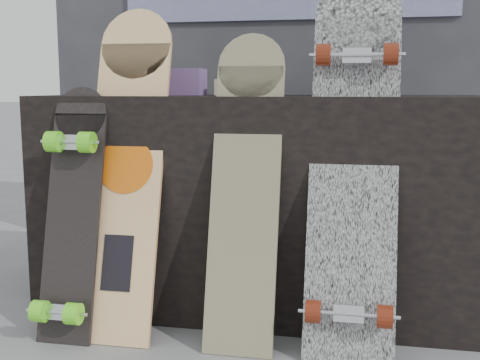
% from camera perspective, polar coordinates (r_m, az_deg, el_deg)
% --- Properties ---
extents(ground, '(60.00, 60.00, 0.00)m').
position_cam_1_polar(ground, '(1.93, -0.64, -16.61)').
color(ground, slate).
rests_on(ground, ground).
extents(vendor_table, '(1.60, 0.60, 0.80)m').
position_cam_1_polar(vendor_table, '(2.28, 1.94, -2.09)').
color(vendor_table, black).
rests_on(vendor_table, ground).
extents(booth, '(2.40, 0.22, 2.20)m').
position_cam_1_polar(booth, '(3.09, 4.65, 13.80)').
color(booth, '#303035').
rests_on(booth, ground).
extents(merch_box_purple, '(0.18, 0.12, 0.10)m').
position_cam_1_polar(merch_box_purple, '(2.34, -5.66, 9.23)').
color(merch_box_purple, '#4E3062').
rests_on(merch_box_purple, vendor_table).
extents(merch_box_small, '(0.14, 0.14, 0.12)m').
position_cam_1_polar(merch_box_small, '(2.23, 11.53, 9.38)').
color(merch_box_small, '#4E3062').
rests_on(merch_box_small, vendor_table).
extents(merch_box_flat, '(0.22, 0.10, 0.06)m').
position_cam_1_polar(merch_box_flat, '(2.30, 0.53, 8.79)').
color(merch_box_flat, '#D1B78C').
rests_on(merch_box_flat, vendor_table).
extents(longboard_geisha, '(0.26, 0.35, 1.10)m').
position_cam_1_polar(longboard_geisha, '(2.07, -10.68, 1.79)').
color(longboard_geisha, beige).
rests_on(longboard_geisha, ground).
extents(longboard_celtic, '(0.22, 0.29, 1.01)m').
position_cam_1_polar(longboard_celtic, '(1.93, 0.55, 0.03)').
color(longboard_celtic, beige).
rests_on(longboard_celtic, ground).
extents(longboard_cascadia, '(0.28, 0.43, 1.20)m').
position_cam_1_polar(longboard_cascadia, '(1.93, 10.75, 2.51)').
color(longboard_cascadia, silver).
rests_on(longboard_cascadia, ground).
extents(skateboard_dark, '(0.19, 0.29, 0.83)m').
position_cam_1_polar(skateboard_dark, '(2.07, -15.73, -2.84)').
color(skateboard_dark, black).
rests_on(skateboard_dark, ground).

